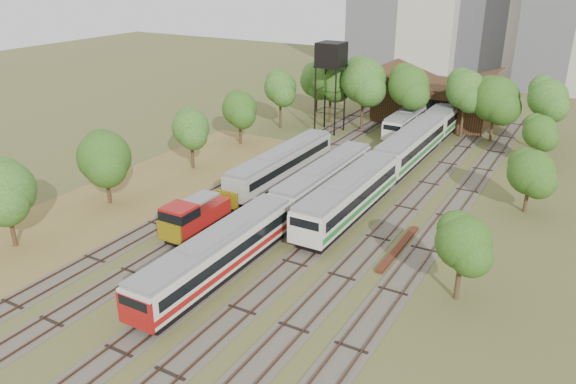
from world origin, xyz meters
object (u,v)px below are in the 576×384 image
Objects in this scene: railcar_red_set at (278,212)px; shunter_locomotive at (194,218)px; railcar_green_set at (411,146)px; water_tower at (331,57)px.

railcar_red_set reaches higher than shunter_locomotive.
railcar_red_set is at bearing -99.76° from railcar_green_set.
shunter_locomotive is (-6.00, -4.00, -0.29)m from railcar_red_set.
shunter_locomotive is (-10.00, -27.24, -0.49)m from railcar_green_set.
water_tower reaches higher than railcar_red_set.
water_tower is at bearing 108.05° from railcar_red_set.
water_tower is (-13.83, 6.92, 8.10)m from railcar_green_set.
water_tower is at bearing 96.40° from shunter_locomotive.
railcar_red_set is 0.66× the size of railcar_green_set.
railcar_green_set is at bearing 80.24° from railcar_red_set.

